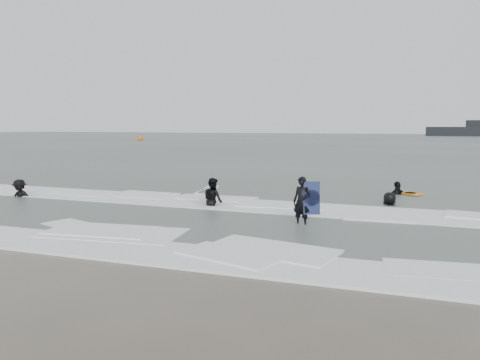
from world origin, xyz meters
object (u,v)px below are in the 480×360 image
(surfer_centre, at_px, (301,226))
(surfer_wading, at_px, (213,207))
(surfer_breaker, at_px, (20,198))
(surfer_right_far, at_px, (389,206))
(surfer_right_near, at_px, (397,195))
(buoy, at_px, (140,139))

(surfer_centre, distance_m, surfer_wading, 4.25)
(surfer_breaker, distance_m, surfer_right_far, 14.53)
(surfer_centre, distance_m, surfer_right_far, 4.97)
(surfer_wading, relative_size, surfer_breaker, 1.00)
(surfer_wading, height_order, surfer_breaker, surfer_wading)
(surfer_right_near, xyz_separation_m, buoy, (-49.28, 57.06, 0.42))
(surfer_right_far, height_order, buoy, buoy)
(surfer_right_near, bearing_deg, surfer_breaker, -14.53)
(surfer_right_far, bearing_deg, surfer_breaker, -29.00)
(buoy, bearing_deg, surfer_right_far, -50.70)
(surfer_centre, bearing_deg, surfer_right_far, 78.10)
(surfer_breaker, height_order, surfer_right_far, surfer_right_far)
(surfer_wading, relative_size, surfer_right_far, 0.97)
(surfer_centre, relative_size, surfer_wading, 0.92)
(surfer_centre, xyz_separation_m, surfer_right_near, (2.39, 7.39, 0.00))
(surfer_breaker, bearing_deg, surfer_right_far, 4.34)
(surfer_right_near, bearing_deg, surfer_right_far, 48.91)
(surfer_breaker, xyz_separation_m, surfer_right_near, (14.33, 6.21, 0.00))
(surfer_right_far, bearing_deg, surfer_centre, 21.38)
(surfer_right_near, height_order, buoy, buoy)
(surfer_right_far, bearing_deg, surfer_right_near, -135.07)
(surfer_centre, bearing_deg, buoy, 140.81)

